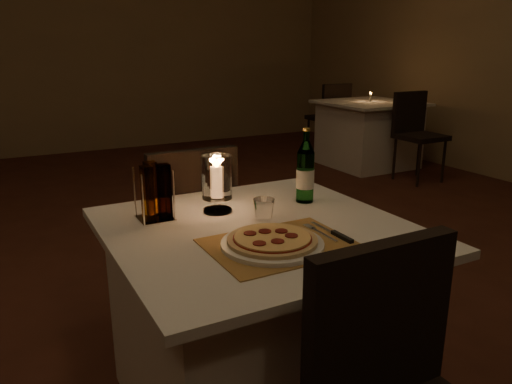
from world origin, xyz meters
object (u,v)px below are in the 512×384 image
plate (272,244)px  hurricane_candle (217,179)px  tumbler (264,209)px  water_bottle (305,173)px  pizza (272,239)px  chair_far (187,219)px  main_table (259,321)px  neighbor_table_right (368,134)px

plate → hurricane_candle: hurricane_candle is taller
tumbler → water_bottle: water_bottle is taller
plate → hurricane_candle: 0.41m
pizza → tumbler: size_ratio=3.65×
chair_far → water_bottle: water_bottle is taller
chair_far → pizza: (-0.05, -0.89, 0.22)m
pizza → water_bottle: bearing=45.0°
main_table → neighbor_table_right: same height
chair_far → hurricane_candle: hurricane_candle is taller
tumbler → chair_far: bearing=94.6°
neighbor_table_right → pizza: bearing=-134.4°
plate → hurricane_candle: bearing=91.2°
main_table → chair_far: chair_far is taller
tumbler → water_bottle: 0.29m
plate → water_bottle: size_ratio=1.08×
hurricane_candle → water_bottle: bearing=-7.2°
hurricane_candle → chair_far: bearing=83.3°
pizza → water_bottle: size_ratio=0.95×
plate → pizza: pizza is taller
hurricane_candle → neighbor_table_right: bearing=41.7°
water_bottle → hurricane_candle: 0.36m
main_table → hurricane_candle: size_ratio=4.65×
main_table → chair_far: bearing=90.0°
main_table → plate: bearing=-105.5°
main_table → neighbor_table_right: 4.29m
main_table → plate: plate is taller
neighbor_table_right → chair_far: bearing=-143.2°
plate → tumbler: size_ratio=4.17×
tumbler → water_bottle: size_ratio=0.26×
main_table → water_bottle: bearing=29.6°
pizza → hurricane_candle: (-0.01, 0.40, 0.10)m
chair_far → pizza: size_ratio=3.21×
chair_far → pizza: chair_far is taller
chair_far → water_bottle: 0.69m
tumbler → water_bottle: (0.25, 0.11, 0.08)m
tumbler → neighbor_table_right: tumbler is taller
plate → neighbor_table_right: size_ratio=0.32×
chair_far → pizza: 0.92m
chair_far → tumbler: chair_far is taller
plate → tumbler: (0.10, 0.24, 0.03)m
plate → tumbler: bearing=66.7°
water_bottle → plate: bearing=-135.0°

